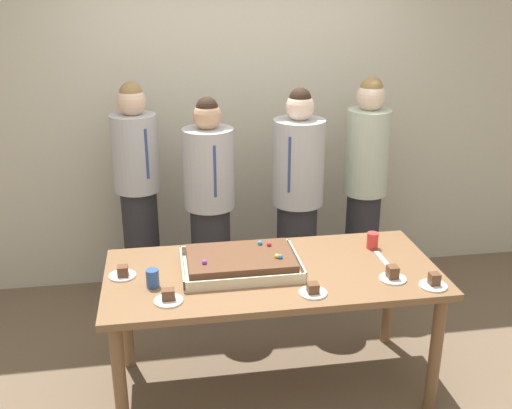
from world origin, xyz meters
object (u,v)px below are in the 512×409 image
object	(u,v)px
person_serving_front	(298,199)
plated_slice_near_right	(313,291)
person_green_shirt_behind	(365,185)
person_striped_tie_right	(210,207)
plated_slice_far_right	(168,298)
drink_cup_middle	(373,240)
plated_slice_center_front	(434,283)
sheet_cake	(241,262)
cake_server_utensil	(382,259)
person_far_right_suit	(138,194)
plated_slice_far_left	(393,275)
drink_cup_nearest	(153,278)
plated_slice_near_left	(123,273)
party_table	(272,285)

from	to	relation	value
person_serving_front	plated_slice_near_right	bearing A→B (deg)	21.21
person_green_shirt_behind	person_striped_tie_right	distance (m)	1.19
plated_slice_far_right	drink_cup_middle	distance (m)	1.34
plated_slice_center_front	person_striped_tie_right	distance (m)	1.69
sheet_cake	plated_slice_near_right	size ratio (longest dim) A/B	4.46
plated_slice_far_right	cake_server_utensil	bearing A→B (deg)	13.13
person_far_right_suit	plated_slice_center_front	bearing A→B (deg)	19.06
plated_slice_far_left	plated_slice_far_right	bearing A→B (deg)	-177.91
plated_slice_near_right	plated_slice_center_front	size ratio (longest dim) A/B	1.00
drink_cup_middle	cake_server_utensil	xyz separation A→B (m)	(0.00, -0.16, -0.05)
person_serving_front	plated_slice_far_right	bearing A→B (deg)	-7.54
person_striped_tie_right	plated_slice_near_right	bearing A→B (deg)	12.98
person_striped_tie_right	plated_slice_center_front	bearing A→B (deg)	34.48
plated_slice_far_left	drink_cup_middle	size ratio (longest dim) A/B	1.50
sheet_cake	drink_cup_nearest	bearing A→B (deg)	-165.44
plated_slice_near_left	person_green_shirt_behind	bearing A→B (deg)	30.21
party_table	plated_slice_center_front	bearing A→B (deg)	-21.38
plated_slice_near_left	plated_slice_near_right	size ratio (longest dim) A/B	1.00
plated_slice_center_front	drink_cup_nearest	bearing A→B (deg)	170.88
sheet_cake	plated_slice_near_right	world-z (taller)	sheet_cake
drink_cup_middle	person_green_shirt_behind	xyz separation A→B (m)	(0.25, 0.87, 0.05)
plated_slice_near_left	plated_slice_far_right	distance (m)	0.40
sheet_cake	plated_slice_center_front	bearing A→B (deg)	-20.22
plated_slice_far_right	plated_slice_center_front	size ratio (longest dim) A/B	1.00
plated_slice_near_right	person_striped_tie_right	distance (m)	1.34
plated_slice_near_left	cake_server_utensil	bearing A→B (deg)	-0.82
plated_slice_near_right	cake_server_utensil	size ratio (longest dim) A/B	0.75
drink_cup_middle	person_serving_front	distance (m)	0.82
plated_slice_center_front	cake_server_utensil	bearing A→B (deg)	113.25
plated_slice_near_right	person_serving_front	bearing A→B (deg)	80.67
cake_server_utensil	person_striped_tie_right	world-z (taller)	person_striped_tie_right
plated_slice_far_left	person_green_shirt_behind	xyz separation A→B (m)	(0.28, 1.29, 0.08)
sheet_cake	person_green_shirt_behind	world-z (taller)	person_green_shirt_behind
person_far_right_suit	cake_server_utensil	bearing A→B (deg)	23.99
person_far_right_suit	party_table	bearing A→B (deg)	5.55
plated_slice_far_right	drink_cup_nearest	bearing A→B (deg)	114.44
plated_slice_near_left	plated_slice_far_right	xyz separation A→B (m)	(0.24, -0.32, 0.00)
plated_slice_near_right	person_serving_front	world-z (taller)	person_serving_front
cake_server_utensil	party_table	bearing A→B (deg)	-176.68
plated_slice_near_right	plated_slice_near_left	bearing A→B (deg)	160.22
plated_slice_far_left	plated_slice_center_front	xyz separation A→B (m)	(0.19, -0.11, -0.00)
sheet_cake	person_far_right_suit	world-z (taller)	person_far_right_suit
plated_slice_center_front	drink_cup_middle	xyz separation A→B (m)	(-0.16, 0.52, 0.03)
plated_slice_far_right	drink_cup_nearest	world-z (taller)	drink_cup_nearest
cake_server_utensil	plated_slice_center_front	bearing A→B (deg)	-66.75
person_serving_front	person_green_shirt_behind	distance (m)	0.56
drink_cup_nearest	person_green_shirt_behind	bearing A→B (deg)	36.25
person_far_right_suit	drink_cup_middle	bearing A→B (deg)	28.20
plated_slice_far_right	cake_server_utensil	distance (m)	1.29
plated_slice_near_left	person_green_shirt_behind	xyz separation A→B (m)	(1.75, 1.02, 0.08)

